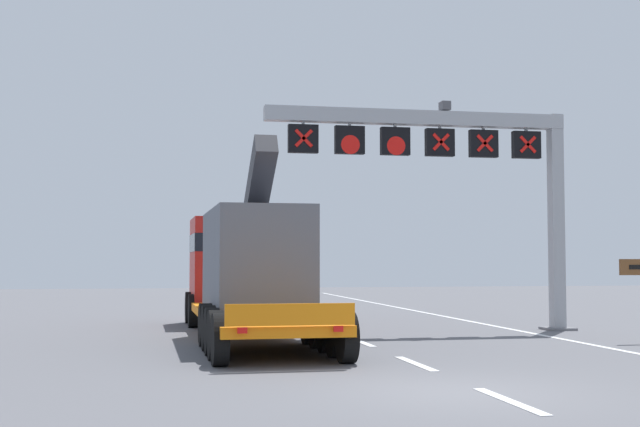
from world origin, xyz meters
TOP-DOWN VIEW (x-y plane):
  - ground at (0.00, 0.00)m, footprint 112.00×112.00m
  - lane_markings at (0.49, 18.48)m, footprint 0.20×51.56m
  - edge_line_right at (6.20, 12.00)m, footprint 0.20×63.00m
  - overhead_lane_gantry at (4.25, 11.46)m, footprint 9.83×0.90m
  - heavy_haul_truck_orange at (-2.39, 11.53)m, footprint 3.19×14.10m

SIDE VIEW (x-z plane):
  - ground at x=0.00m, z-range 0.00..0.00m
  - edge_line_right at x=6.20m, z-range 0.00..0.01m
  - lane_markings at x=0.49m, z-range 0.00..0.01m
  - heavy_haul_truck_orange at x=-2.39m, z-range -0.66..4.64m
  - overhead_lane_gantry at x=4.25m, z-range 1.90..9.07m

